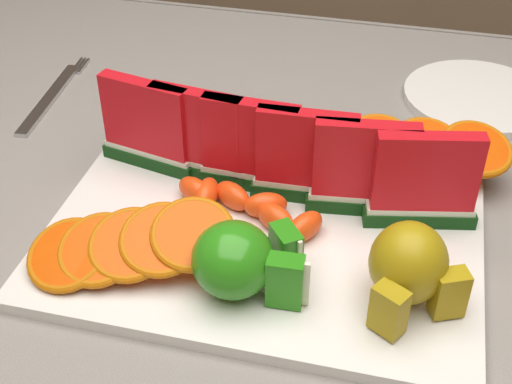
% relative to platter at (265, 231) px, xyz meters
% --- Properties ---
extents(table, '(1.40, 0.90, 0.75)m').
position_rel_platter_xyz_m(table, '(-0.06, -0.01, -0.11)').
color(table, '#4C2A1E').
rests_on(table, ground).
extents(tablecloth, '(1.53, 1.03, 0.20)m').
position_rel_platter_xyz_m(tablecloth, '(-0.06, -0.01, -0.05)').
color(tablecloth, gray).
rests_on(tablecloth, table).
extents(platter, '(0.40, 0.30, 0.01)m').
position_rel_platter_xyz_m(platter, '(0.00, 0.00, 0.00)').
color(platter, silver).
rests_on(platter, tablecloth).
extents(apple_cluster, '(0.11, 0.09, 0.06)m').
position_rel_platter_xyz_m(apple_cluster, '(-0.00, -0.09, 0.04)').
color(apple_cluster, '#2D8611').
rests_on(apple_cluster, platter).
extents(pear_cluster, '(0.09, 0.09, 0.07)m').
position_rel_platter_xyz_m(pear_cluster, '(0.13, -0.07, 0.04)').
color(pear_cluster, '#97820A').
rests_on(pear_cluster, platter).
extents(side_plate, '(0.21, 0.21, 0.01)m').
position_rel_platter_xyz_m(side_plate, '(0.20, 0.31, -0.00)').
color(side_plate, silver).
rests_on(side_plate, tablecloth).
extents(fork, '(0.03, 0.20, 0.00)m').
position_rel_platter_xyz_m(fork, '(-0.32, 0.19, -0.00)').
color(fork, silver).
rests_on(fork, tablecloth).
extents(watermelon_row, '(0.39, 0.07, 0.10)m').
position_rel_platter_xyz_m(watermelon_row, '(-0.00, 0.05, 0.05)').
color(watermelon_row, '#0D3410').
rests_on(watermelon_row, platter).
extents(orange_fan_front, '(0.19, 0.12, 0.05)m').
position_rel_platter_xyz_m(orange_fan_front, '(-0.10, -0.08, 0.03)').
color(orange_fan_front, red).
rests_on(orange_fan_front, platter).
extents(orange_fan_back, '(0.38, 0.10, 0.05)m').
position_rel_platter_xyz_m(orange_fan_back, '(0.04, 0.13, 0.03)').
color(orange_fan_back, red).
rests_on(orange_fan_back, platter).
extents(tangerine_segments, '(0.16, 0.07, 0.03)m').
position_rel_platter_xyz_m(tangerine_segments, '(-0.02, 0.01, 0.02)').
color(tangerine_segments, '#F8511F').
rests_on(tangerine_segments, platter).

